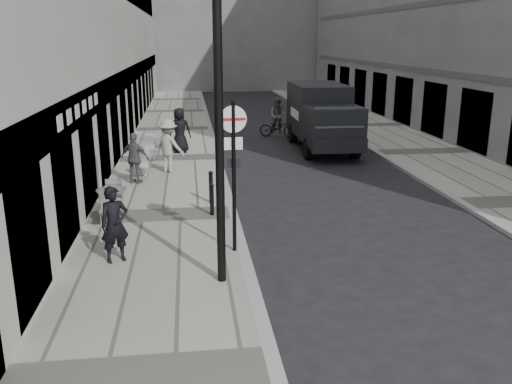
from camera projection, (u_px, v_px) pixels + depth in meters
sidewalk at (170, 159)px, 22.55m from camera, size 4.00×60.00×0.12m
far_sidewalk at (422, 152)px, 23.86m from camera, size 4.00×60.00×0.12m
walking_man at (115, 224)px, 11.83m from camera, size 0.74×0.62×1.71m
sign_post at (234, 157)px, 12.06m from camera, size 0.60×0.11×3.47m
lamppost at (219, 98)px, 10.08m from camera, size 0.30×0.30×6.66m
bollard_near at (211, 188)px, 16.22m from camera, size 0.12×0.12×0.91m
bollard_far at (212, 200)px, 15.10m from camera, size 0.11×0.11×0.86m
panel_van at (322, 114)px, 24.42m from camera, size 2.41×6.20×2.89m
cyclist at (278, 122)px, 27.72m from camera, size 1.99×1.26×2.03m
pedestrian_a at (135, 158)px, 18.31m from camera, size 1.10×0.76×1.73m
pedestrian_b at (168, 146)px, 19.84m from camera, size 1.46×1.27×1.96m
pedestrian_c at (180, 130)px, 23.30m from camera, size 0.98×0.67×1.94m
cafe_table_near at (145, 163)px, 19.57m from camera, size 0.67×1.50×0.86m
cafe_table_mid at (112, 202)px, 14.61m from camera, size 0.80×1.80×1.03m
cafe_table_far at (150, 146)px, 22.56m from camera, size 0.72×1.62×0.92m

